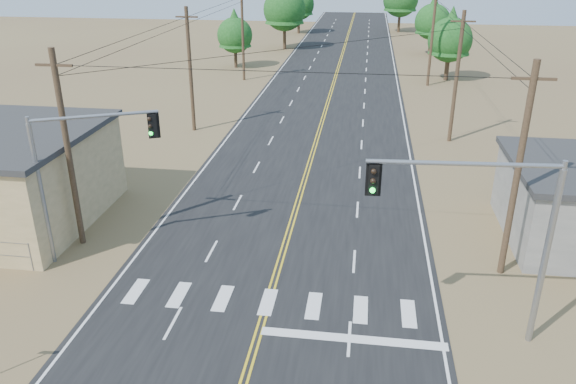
# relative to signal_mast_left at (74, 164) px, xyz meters

# --- Properties ---
(road) EXTENTS (15.00, 200.00, 0.02)m
(road) POSITION_rel_signal_mast_left_xyz_m (9.52, 19.32, -4.91)
(road) COLOR black
(road) RESTS_ON ground
(utility_pole_left_near) EXTENTS (1.80, 0.30, 10.00)m
(utility_pole_left_near) POSITION_rel_signal_mast_left_xyz_m (-0.98, 1.32, 0.20)
(utility_pole_left_near) COLOR #4C3826
(utility_pole_left_near) RESTS_ON ground
(utility_pole_left_mid) EXTENTS (1.80, 0.30, 10.00)m
(utility_pole_left_mid) POSITION_rel_signal_mast_left_xyz_m (-0.98, 21.32, 0.20)
(utility_pole_left_mid) COLOR #4C3826
(utility_pole_left_mid) RESTS_ON ground
(utility_pole_left_far) EXTENTS (1.80, 0.30, 10.00)m
(utility_pole_left_far) POSITION_rel_signal_mast_left_xyz_m (-0.98, 41.32, 0.20)
(utility_pole_left_far) COLOR #4C3826
(utility_pole_left_far) RESTS_ON ground
(utility_pole_right_near) EXTENTS (1.80, 0.30, 10.00)m
(utility_pole_right_near) POSITION_rel_signal_mast_left_xyz_m (20.02, 1.32, 0.20)
(utility_pole_right_near) COLOR #4C3826
(utility_pole_right_near) RESTS_ON ground
(utility_pole_right_mid) EXTENTS (1.80, 0.30, 10.00)m
(utility_pole_right_mid) POSITION_rel_signal_mast_left_xyz_m (20.02, 21.32, 0.20)
(utility_pole_right_mid) COLOR #4C3826
(utility_pole_right_mid) RESTS_ON ground
(utility_pole_right_far) EXTENTS (1.80, 0.30, 10.00)m
(utility_pole_right_far) POSITION_rel_signal_mast_left_xyz_m (20.02, 41.32, 0.20)
(utility_pole_right_far) COLOR #4C3826
(utility_pole_right_far) RESTS_ON ground
(signal_mast_left) EXTENTS (5.28, 2.59, 7.31)m
(signal_mast_left) POSITION_rel_signal_mast_left_xyz_m (0.00, 0.00, 0.00)
(signal_mast_left) COLOR gray
(signal_mast_left) RESTS_ON ground
(signal_mast_right) EXTENTS (6.85, 0.81, 7.48)m
(signal_mast_right) POSITION_rel_signal_mast_left_xyz_m (18.08, -3.88, 0.19)
(signal_mast_right) COLOR gray
(signal_mast_right) RESTS_ON ground
(tree_left_near) EXTENTS (4.43, 4.43, 7.38)m
(tree_left_near) POSITION_rel_signal_mast_left_xyz_m (-3.58, 48.42, -0.41)
(tree_left_near) COLOR #3F2D1E
(tree_left_near) RESTS_ON ground
(tree_left_mid) EXTENTS (6.30, 6.30, 10.50)m
(tree_left_mid) POSITION_rel_signal_mast_left_xyz_m (0.50, 63.89, 1.51)
(tree_left_mid) COLOR #3F2D1E
(tree_left_mid) RESTS_ON ground
(tree_left_far) EXTENTS (5.47, 5.47, 9.12)m
(tree_left_far) POSITION_rel_signal_mast_left_xyz_m (0.52, 81.32, 0.66)
(tree_left_far) COLOR #3F2D1E
(tree_left_far) RESTS_ON ground
(tree_right_near) EXTENTS (4.99, 4.99, 8.31)m
(tree_right_near) POSITION_rel_signal_mast_left_xyz_m (22.38, 44.47, 0.16)
(tree_right_near) COLOR #3F2D1E
(tree_right_near) RESTS_ON ground
(tree_right_mid) EXTENTS (5.00, 5.00, 8.33)m
(tree_right_mid) POSITION_rel_signal_mast_left_xyz_m (22.04, 61.76, 0.18)
(tree_right_mid) COLOR #3F2D1E
(tree_right_mid) RESTS_ON ground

